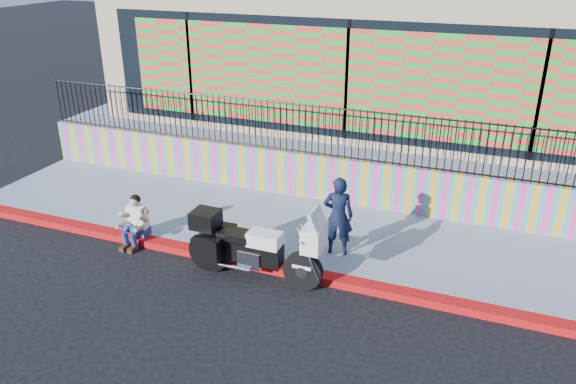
% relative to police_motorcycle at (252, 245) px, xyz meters
% --- Properties ---
extents(ground, '(90.00, 90.00, 0.00)m').
position_rel_police_motorcycle_xyz_m(ground, '(0.45, 0.35, -0.69)').
color(ground, black).
rests_on(ground, ground).
extents(red_curb, '(16.00, 0.30, 0.15)m').
position_rel_police_motorcycle_xyz_m(red_curb, '(0.45, 0.35, -0.61)').
color(red_curb, '#B40C0F').
rests_on(red_curb, ground).
extents(sidewalk, '(16.00, 3.00, 0.15)m').
position_rel_police_motorcycle_xyz_m(sidewalk, '(0.45, 2.00, -0.61)').
color(sidewalk, '#8B92A7').
rests_on(sidewalk, ground).
extents(mural_wall, '(16.00, 0.20, 1.10)m').
position_rel_police_motorcycle_xyz_m(mural_wall, '(0.45, 3.60, 0.01)').
color(mural_wall, '#ED3E98').
rests_on(mural_wall, sidewalk).
extents(metal_fence, '(15.80, 0.04, 1.20)m').
position_rel_police_motorcycle_xyz_m(metal_fence, '(0.45, 3.60, 1.16)').
color(metal_fence, black).
rests_on(metal_fence, mural_wall).
extents(elevated_platform, '(16.00, 10.00, 1.25)m').
position_rel_police_motorcycle_xyz_m(elevated_platform, '(0.45, 8.70, -0.06)').
color(elevated_platform, '#8B92A7').
rests_on(elevated_platform, ground).
extents(storefront_building, '(14.00, 8.06, 4.00)m').
position_rel_police_motorcycle_xyz_m(storefront_building, '(0.45, 8.48, 2.56)').
color(storefront_building, tan).
rests_on(storefront_building, elevated_platform).
extents(police_motorcycle, '(2.63, 0.87, 1.64)m').
position_rel_police_motorcycle_xyz_m(police_motorcycle, '(0.00, 0.00, 0.00)').
color(police_motorcycle, black).
rests_on(police_motorcycle, ground).
extents(police_officer, '(0.65, 0.49, 1.62)m').
position_rel_police_motorcycle_xyz_m(police_officer, '(1.28, 1.23, 0.27)').
color(police_officer, black).
rests_on(police_officer, sidewalk).
extents(seated_man, '(0.54, 0.71, 1.06)m').
position_rel_police_motorcycle_xyz_m(seated_man, '(-2.82, 0.26, -0.24)').
color(seated_man, navy).
rests_on(seated_man, ground).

